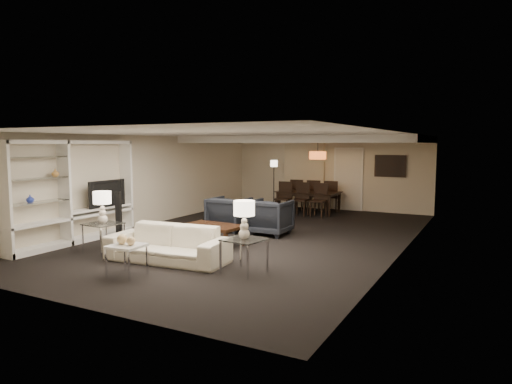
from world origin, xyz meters
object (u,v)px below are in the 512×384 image
at_px(side_table_left, 104,238).
at_px(television, 104,193).
at_px(chair_nr, 318,200).
at_px(floor_speaker, 119,215).
at_px(armchair_right, 270,217).
at_px(table_lamp_right, 244,220).
at_px(pendant_light, 318,155).
at_px(chair_nl, 283,198).
at_px(chair_fl, 299,194).
at_px(vase_amber, 55,173).
at_px(dining_table, 308,202).
at_px(vase_blue, 30,199).
at_px(chair_nm, 301,199).
at_px(chair_fm, 315,195).
at_px(floor_lamp, 274,185).
at_px(table_lamp_left, 102,207).
at_px(side_table_right, 244,256).
at_px(marble_table, 127,260).
at_px(armchair_left, 229,214).
at_px(coffee_table, 213,235).
at_px(chair_fr, 332,196).
at_px(sofa, 168,244).

height_order(side_table_left, television, television).
bearing_deg(chair_nr, floor_speaker, -118.28).
height_order(armchair_right, table_lamp_right, table_lamp_right).
xyz_separation_m(pendant_light, chair_nl, (-1.19, 0.09, -1.40)).
bearing_deg(pendant_light, chair_fl, 130.57).
bearing_deg(vase_amber, dining_table, 67.54).
distance_m(vase_blue, chair_nm, 7.93).
xyz_separation_m(vase_amber, chair_nm, (3.02, 6.66, -1.12)).
distance_m(chair_fm, floor_lamp, 1.46).
relative_size(table_lamp_left, chair_fl, 0.64).
bearing_deg(side_table_left, television, 135.13).
relative_size(armchair_right, side_table_right, 1.49).
distance_m(armchair_right, chair_fm, 4.54).
bearing_deg(chair_fm, chair_nr, 108.15).
distance_m(table_lamp_left, chair_nl, 6.64).
height_order(pendant_light, vase_blue, pendant_light).
relative_size(marble_table, chair_nr, 0.52).
bearing_deg(armchair_left, side_table_right, 124.01).
xyz_separation_m(coffee_table, chair_nl, (-0.50, 4.92, 0.29)).
distance_m(side_table_right, table_lamp_left, 3.46).
bearing_deg(side_table_right, floor_speaker, 164.26).
distance_m(chair_fl, chair_fr, 1.20).
distance_m(armchair_left, armchair_right, 1.20).
height_order(vase_amber, chair_nr, vase_amber).
bearing_deg(television, coffee_table, -81.79).
distance_m(vase_amber, floor_speaker, 1.77).
relative_size(chair_nm, floor_lamp, 0.61).
bearing_deg(television, pendant_light, -34.30).
bearing_deg(marble_table, chair_nm, 89.21).
distance_m(vase_blue, dining_table, 8.54).
xyz_separation_m(dining_table, chair_fl, (-0.60, 0.65, 0.17)).
distance_m(pendant_light, floor_lamp, 2.39).
relative_size(table_lamp_left, chair_nm, 0.64).
relative_size(chair_nm, chair_fl, 1.00).
xyz_separation_m(vase_amber, floor_speaker, (0.53, 1.30, -1.08)).
distance_m(vase_amber, chair_nm, 7.40).
bearing_deg(table_lamp_right, side_table_left, 180.00).
relative_size(coffee_table, television, 1.17).
xyz_separation_m(pendant_light, chair_fr, (0.01, 1.39, -1.40)).
bearing_deg(television, chair_nr, -33.97).
bearing_deg(sofa, chair_fm, 84.21).
xyz_separation_m(coffee_table, chair_fr, (0.70, 6.22, 0.29)).
height_order(marble_table, chair_nm, chair_nm).
height_order(sofa, television, television).
xyz_separation_m(television, chair_nr, (3.59, 5.33, -0.55)).
bearing_deg(vase_amber, side_table_right, 1.83).
distance_m(vase_blue, chair_nl, 7.72).
bearing_deg(sofa, floor_lamp, 94.53).
xyz_separation_m(floor_speaker, chair_nr, (3.10, 5.36, -0.04)).
bearing_deg(armchair_left, table_lamp_left, 70.70).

